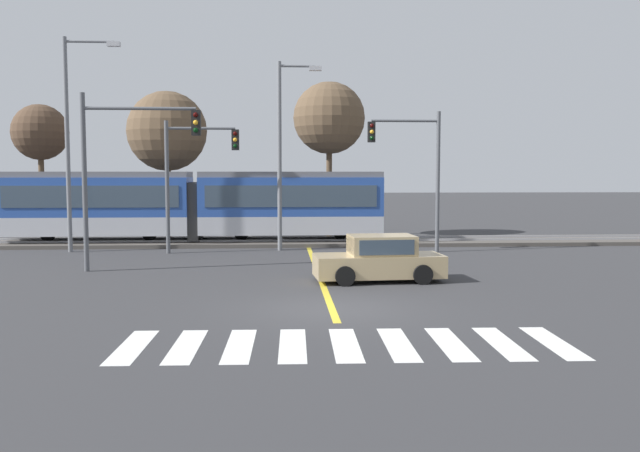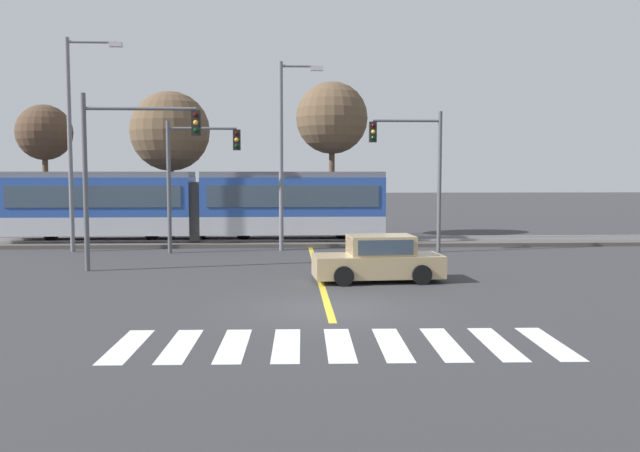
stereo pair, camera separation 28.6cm
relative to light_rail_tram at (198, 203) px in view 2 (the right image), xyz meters
The scene contains 24 objects.
ground_plane 17.39m from the light_rail_tram, 71.23° to the right, with size 200.00×200.00×0.00m, color #333335.
track_bed 5.89m from the light_rail_tram, ahead, with size 120.00×4.00×0.18m, color #4C4742.
rail_near 5.89m from the light_rail_tram, ahead, with size 120.00×0.08×0.10m, color #939399.
rail_far 5.89m from the light_rail_tram, ahead, with size 120.00×0.08×0.10m, color #939399.
light_rail_tram is the anchor object (origin of this frame).
crosswalk_stripe_0 20.12m from the light_rail_tram, 86.69° to the right, with size 0.56×2.80×0.01m, color silver.
crosswalk_stripe_1 20.23m from the light_rail_tram, 83.56° to the right, with size 0.56×2.80×0.01m, color silver.
crosswalk_stripe_2 20.40m from the light_rail_tram, 80.48° to the right, with size 0.56×2.80×0.01m, color silver.
crosswalk_stripe_3 20.64m from the light_rail_tram, 77.47° to the right, with size 0.56×2.80×0.01m, color silver.
crosswalk_stripe_4 20.92m from the light_rail_tram, 74.53° to the right, with size 0.56×2.80×0.01m, color silver.
crosswalk_stripe_5 21.26m from the light_rail_tram, 71.67° to the right, with size 0.56×2.80×0.01m, color silver.
crosswalk_stripe_6 21.65m from the light_rail_tram, 68.91° to the right, with size 0.56×2.80×0.01m, color silver.
crosswalk_stripe_7 22.09m from the light_rail_tram, 66.26° to the right, with size 0.56×2.80×0.01m, color silver.
crosswalk_stripe_8 22.58m from the light_rail_tram, 63.72° to the right, with size 0.56×2.80×0.01m, color silver.
lane_centre_line 11.65m from the light_rail_tram, 61.02° to the right, with size 0.20×16.07×0.01m, color gold.
sedan_crossing 14.11m from the light_rail_tram, 57.93° to the right, with size 4.31×2.14×1.52m.
traffic_light_mid_left 9.47m from the light_rail_tram, 98.72° to the right, with size 4.25×0.38×6.41m.
traffic_light_far_left 4.19m from the light_rail_tram, 84.78° to the right, with size 3.25×0.38×5.83m.
traffic_light_far_right 11.14m from the light_rail_tram, 21.12° to the right, with size 3.25×0.38×6.27m.
street_lamp_west 6.72m from the light_rail_tram, 149.35° to the right, with size 2.51×0.28×9.53m.
street_lamp_centre 5.94m from the light_rail_tram, 33.67° to the right, with size 2.02×0.28×8.56m.
bare_tree_far_west 11.69m from the light_rail_tram, 148.38° to the left, with size 3.17×3.17×7.44m.
bare_tree_west 5.68m from the light_rail_tram, 117.06° to the left, with size 4.35×4.35×7.99m.
bare_tree_east 9.10m from the light_rail_tram, 28.62° to the left, with size 3.97×3.97×8.56m.
Camera 2 is at (-1.06, -17.52, 3.59)m, focal length 38.00 mm.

